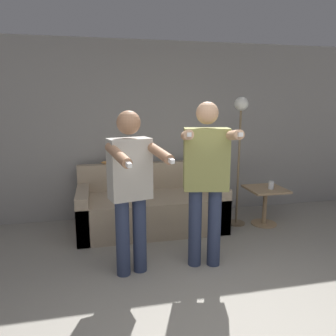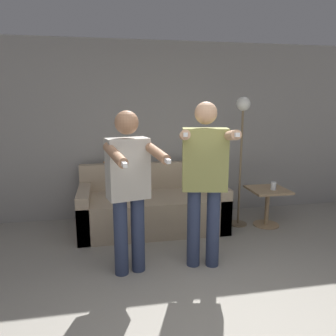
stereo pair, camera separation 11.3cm
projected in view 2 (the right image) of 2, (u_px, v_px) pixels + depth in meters
wall_back at (160, 131)px, 4.95m from camera, size 10.00×0.05×2.60m
couch at (152, 208)px, 4.56m from camera, size 1.97×0.94×0.86m
person_left at (129, 183)px, 3.20m from camera, size 0.58×0.75×1.66m
person_right at (205, 174)px, 3.33m from camera, size 0.62×0.75×1.74m
cat at (123, 158)px, 4.71m from camera, size 0.47×0.14×0.18m
floor_lamp at (242, 131)px, 4.45m from camera, size 0.25×0.25×1.80m
side_table at (268, 199)px, 4.61m from camera, size 0.52×0.52×0.54m
cup at (273, 186)px, 4.52m from camera, size 0.07×0.07×0.11m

